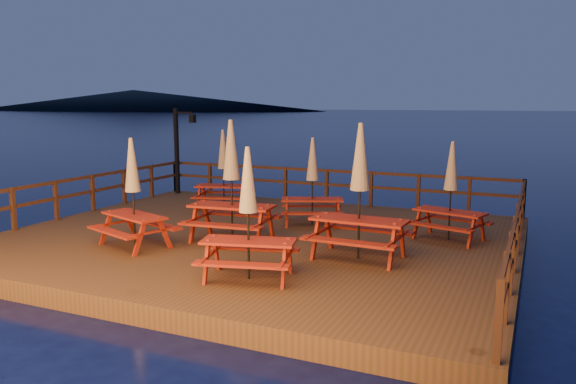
% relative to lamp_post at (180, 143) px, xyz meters
% --- Properties ---
extents(ground, '(500.00, 500.00, 0.00)m').
position_rel_lamp_post_xyz_m(ground, '(5.39, -4.55, -2.20)').
color(ground, black).
rests_on(ground, ground).
extents(deck, '(12.00, 10.00, 0.40)m').
position_rel_lamp_post_xyz_m(deck, '(5.39, -4.55, -2.00)').
color(deck, '#473217').
rests_on(deck, ground).
extents(deck_piles, '(11.44, 9.44, 1.40)m').
position_rel_lamp_post_xyz_m(deck_piles, '(5.39, -4.55, -2.50)').
color(deck_piles, '#381E11').
rests_on(deck_piles, ground).
extents(railing, '(11.80, 9.75, 1.10)m').
position_rel_lamp_post_xyz_m(railing, '(5.39, -2.77, -1.03)').
color(railing, '#381E11').
rests_on(railing, deck).
extents(lamp_post, '(0.85, 0.18, 3.00)m').
position_rel_lamp_post_xyz_m(lamp_post, '(0.00, 0.00, 0.00)').
color(lamp_post, black).
rests_on(lamp_post, deck).
extents(headland_left, '(180.00, 84.00, 9.00)m').
position_rel_lamp_post_xyz_m(headland_left, '(-154.61, 185.45, 2.30)').
color(headland_left, black).
rests_on(headland_left, ground).
extents(picnic_table_0, '(2.00, 1.78, 2.43)m').
position_rel_lamp_post_xyz_m(picnic_table_0, '(6.83, -7.67, -0.53)').
color(picnic_table_0, maroon).
rests_on(picnic_table_0, deck).
extents(picnic_table_1, '(2.02, 1.69, 2.80)m').
position_rel_lamp_post_xyz_m(picnic_table_1, '(8.26, -5.54, -0.34)').
color(picnic_table_1, maroon).
rests_on(picnic_table_1, deck).
extents(picnic_table_2, '(2.00, 1.85, 2.31)m').
position_rel_lamp_post_xyz_m(picnic_table_2, '(6.16, -2.87, -0.60)').
color(picnic_table_2, maroon).
rests_on(picnic_table_2, deck).
extents(picnic_table_3, '(2.13, 1.82, 2.82)m').
position_rel_lamp_post_xyz_m(picnic_table_3, '(5.10, -5.27, -0.33)').
color(picnic_table_3, maroon).
rests_on(picnic_table_3, deck).
extents(picnic_table_4, '(2.01, 1.82, 2.40)m').
position_rel_lamp_post_xyz_m(picnic_table_4, '(2.87, -1.89, -0.55)').
color(picnic_table_4, maroon).
rests_on(picnic_table_4, deck).
extents(picnic_table_5, '(2.08, 1.89, 2.44)m').
position_rel_lamp_post_xyz_m(picnic_table_5, '(3.39, -6.66, -0.53)').
color(picnic_table_5, maroon).
rests_on(picnic_table_5, deck).
extents(picnic_table_6, '(1.94, 1.75, 2.33)m').
position_rel_lamp_post_xyz_m(picnic_table_6, '(9.73, -3.13, -0.59)').
color(picnic_table_6, maroon).
rests_on(picnic_table_6, deck).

